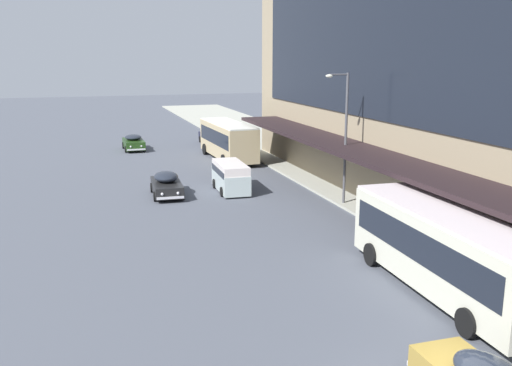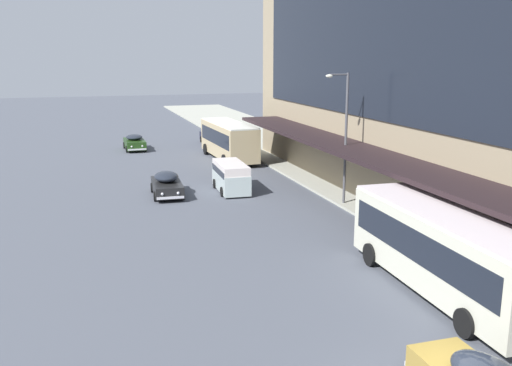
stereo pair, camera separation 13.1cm
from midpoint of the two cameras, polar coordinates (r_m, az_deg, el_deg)
The scene contains 7 objects.
transit_bus_kerbside_front at distance 50.07m, azimuth -2.89°, elevation 4.47°, with size 3.06×9.48×3.25m.
transit_bus_kerbside_rear at distance 22.98m, azimuth 18.33°, elevation -6.20°, with size 3.08×10.56×3.24m.
sedan_lead_near at distance 37.70m, azimuth -9.03°, elevation -0.12°, with size 2.09×4.35×1.58m.
sedan_oncoming_rear at distance 56.51m, azimuth -12.21°, elevation 4.00°, with size 1.96×4.25×1.49m.
sedan_second_near at distance 59.16m, azimuth -4.59°, elevation 4.69°, with size 2.00×4.77×1.65m.
vw_van at distance 38.48m, azimuth -2.69°, elevation 0.78°, with size 2.04×4.62×1.96m.
street_lamp at distance 34.55m, azimuth 8.65°, elevation 5.29°, with size 1.50×0.28×7.87m.
Camera 1 is at (-9.04, -11.33, 9.07)m, focal length 40.00 mm.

